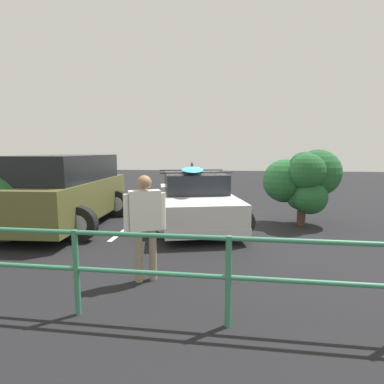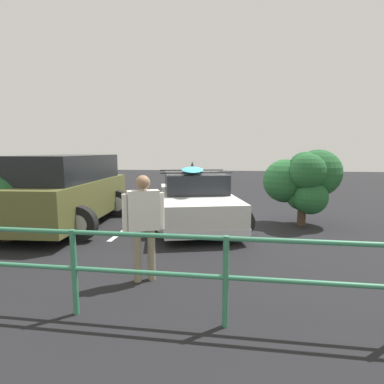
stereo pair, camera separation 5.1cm
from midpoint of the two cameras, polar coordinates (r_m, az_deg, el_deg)
The scene contains 8 objects.
ground_plane at distance 8.81m, azimuth 6.14°, elevation -5.29°, with size 44.00×44.00×0.02m, color black.
parking_stripe at distance 8.69m, azimuth -10.31°, elevation -5.47°, with size 3.91×0.12×0.00m, color silver.
sedan_car at distance 8.24m, azimuth 0.70°, elevation -1.38°, with size 3.11×4.70×1.67m.
suv_car at distance 8.54m, azimuth -22.76°, elevation 0.38°, with size 2.85×4.55×1.87m.
person_bystander at distance 4.56m, azimuth -8.87°, elevation -4.98°, with size 0.58×0.37×1.63m.
railing_fence at distance 3.44m, azimuth 6.91°, elevation -13.91°, with size 10.92×0.17×1.06m.
bush_near_left at distance 8.46m, azimuth 20.73°, elevation 2.35°, with size 2.03×1.52×2.02m.
bush_near_right at distance 7.97m, azimuth -31.43°, elevation -0.96°, with size 2.29×2.21×1.83m.
Camera 2 is at (-0.24, 8.57, 1.98)m, focal length 28.00 mm.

